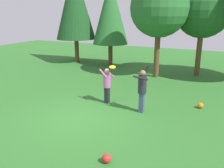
{
  "coord_description": "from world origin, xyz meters",
  "views": [
    {
      "loc": [
        4.75,
        -7.11,
        3.96
      ],
      "look_at": [
        0.66,
        1.58,
        1.05
      ],
      "focal_mm": 38.39,
      "sensor_mm": 36.0,
      "label": 1
    }
  ],
  "objects_px": {
    "person_catcher": "(107,83)",
    "ball_orange": "(201,105)",
    "ball_red": "(107,158)",
    "frisbee": "(112,67)",
    "tree_center": "(159,8)",
    "tree_far_left": "(75,3)",
    "person_thrower": "(142,87)",
    "tree_right": "(203,10)",
    "tree_left": "(110,11)"
  },
  "relations": [
    {
      "from": "person_catcher",
      "to": "ball_orange",
      "type": "relative_size",
      "value": 6.48
    },
    {
      "from": "ball_red",
      "to": "ball_orange",
      "type": "height_order",
      "value": "ball_red"
    },
    {
      "from": "frisbee",
      "to": "ball_orange",
      "type": "bearing_deg",
      "value": 20.02
    },
    {
      "from": "tree_center",
      "to": "tree_far_left",
      "type": "bearing_deg",
      "value": 165.69
    },
    {
      "from": "person_thrower",
      "to": "ball_orange",
      "type": "relative_size",
      "value": 7.99
    },
    {
      "from": "tree_far_left",
      "to": "person_thrower",
      "type": "bearing_deg",
      "value": -43.14
    },
    {
      "from": "tree_far_left",
      "to": "tree_right",
      "type": "height_order",
      "value": "tree_far_left"
    },
    {
      "from": "tree_right",
      "to": "tree_left",
      "type": "bearing_deg",
      "value": 175.83
    },
    {
      "from": "ball_red",
      "to": "tree_left",
      "type": "xyz_separation_m",
      "value": [
        -5.33,
        11.4,
        3.84
      ]
    },
    {
      "from": "frisbee",
      "to": "tree_far_left",
      "type": "distance_m",
      "value": 10.29
    },
    {
      "from": "frisbee",
      "to": "tree_right",
      "type": "bearing_deg",
      "value": 68.89
    },
    {
      "from": "ball_orange",
      "to": "tree_right",
      "type": "bearing_deg",
      "value": 98.06
    },
    {
      "from": "ball_red",
      "to": "tree_left",
      "type": "relative_size",
      "value": 0.04
    },
    {
      "from": "tree_far_left",
      "to": "tree_right",
      "type": "bearing_deg",
      "value": -1.64
    },
    {
      "from": "tree_far_left",
      "to": "ball_orange",
      "type": "bearing_deg",
      "value": -30.73
    },
    {
      "from": "person_catcher",
      "to": "ball_orange",
      "type": "bearing_deg",
      "value": 41.17
    },
    {
      "from": "tree_right",
      "to": "person_thrower",
      "type": "bearing_deg",
      "value": -100.47
    },
    {
      "from": "ball_orange",
      "to": "tree_left",
      "type": "xyz_separation_m",
      "value": [
        -7.25,
        6.24,
        3.85
      ]
    },
    {
      "from": "tree_far_left",
      "to": "frisbee",
      "type": "bearing_deg",
      "value": -47.95
    },
    {
      "from": "frisbee",
      "to": "ball_orange",
      "type": "height_order",
      "value": "frisbee"
    },
    {
      "from": "ball_orange",
      "to": "tree_center",
      "type": "height_order",
      "value": "tree_center"
    },
    {
      "from": "person_thrower",
      "to": "ball_red",
      "type": "height_order",
      "value": "person_thrower"
    },
    {
      "from": "tree_center",
      "to": "person_catcher",
      "type": "bearing_deg",
      "value": -98.22
    },
    {
      "from": "person_thrower",
      "to": "frisbee",
      "type": "relative_size",
      "value": 5.72
    },
    {
      "from": "person_thrower",
      "to": "tree_far_left",
      "type": "distance_m",
      "value": 11.53
    },
    {
      "from": "tree_center",
      "to": "tree_right",
      "type": "bearing_deg",
      "value": 33.73
    },
    {
      "from": "frisbee",
      "to": "tree_far_left",
      "type": "xyz_separation_m",
      "value": [
        -6.62,
        7.34,
        2.87
      ]
    },
    {
      "from": "ball_orange",
      "to": "tree_center",
      "type": "relative_size",
      "value": 0.04
    },
    {
      "from": "tree_right",
      "to": "tree_left",
      "type": "distance_m",
      "value": 6.45
    },
    {
      "from": "frisbee",
      "to": "tree_right",
      "type": "xyz_separation_m",
      "value": [
        2.73,
        7.07,
        2.3
      ]
    },
    {
      "from": "tree_far_left",
      "to": "tree_right",
      "type": "relative_size",
      "value": 1.29
    },
    {
      "from": "tree_center",
      "to": "tree_left",
      "type": "bearing_deg",
      "value": 154.18
    },
    {
      "from": "tree_far_left",
      "to": "tree_right",
      "type": "xyz_separation_m",
      "value": [
        9.35,
        -0.27,
        -0.57
      ]
    },
    {
      "from": "frisbee",
      "to": "tree_left",
      "type": "bearing_deg",
      "value": 116.14
    },
    {
      "from": "person_thrower",
      "to": "tree_far_left",
      "type": "relative_size",
      "value": 0.27
    },
    {
      "from": "tree_right",
      "to": "tree_center",
      "type": "bearing_deg",
      "value": -146.27
    },
    {
      "from": "tree_left",
      "to": "tree_right",
      "type": "bearing_deg",
      "value": -4.17
    },
    {
      "from": "person_thrower",
      "to": "ball_red",
      "type": "bearing_deg",
      "value": 100.61
    },
    {
      "from": "ball_red",
      "to": "ball_orange",
      "type": "bearing_deg",
      "value": 69.58
    },
    {
      "from": "tree_left",
      "to": "person_catcher",
      "type": "bearing_deg",
      "value": -65.54
    },
    {
      "from": "tree_far_left",
      "to": "tree_left",
      "type": "relative_size",
      "value": 1.16
    },
    {
      "from": "person_thrower",
      "to": "ball_red",
      "type": "relative_size",
      "value": 7.59
    },
    {
      "from": "person_catcher",
      "to": "frisbee",
      "type": "height_order",
      "value": "frisbee"
    },
    {
      "from": "person_catcher",
      "to": "tree_left",
      "type": "xyz_separation_m",
      "value": [
        -3.36,
        7.38,
        3.03
      ]
    },
    {
      "from": "ball_red",
      "to": "tree_left",
      "type": "height_order",
      "value": "tree_left"
    },
    {
      "from": "ball_orange",
      "to": "tree_far_left",
      "type": "xyz_separation_m",
      "value": [
        -10.17,
        6.04,
        4.47
      ]
    },
    {
      "from": "person_catcher",
      "to": "tree_center",
      "type": "bearing_deg",
      "value": 106.69
    },
    {
      "from": "person_thrower",
      "to": "person_catcher",
      "type": "distance_m",
      "value": 1.77
    },
    {
      "from": "ball_orange",
      "to": "tree_far_left",
      "type": "height_order",
      "value": "tree_far_left"
    },
    {
      "from": "tree_far_left",
      "to": "tree_center",
      "type": "relative_size",
      "value": 1.25
    }
  ]
}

